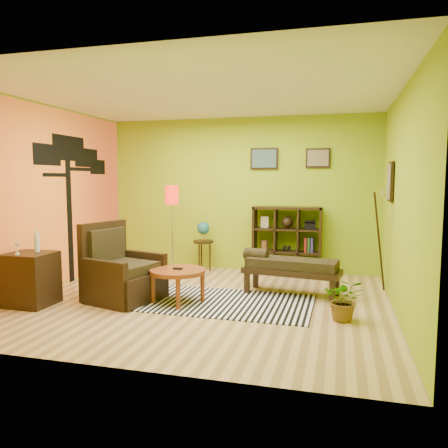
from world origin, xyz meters
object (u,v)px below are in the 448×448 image
(globe_table, at_px, (203,234))
(potted_plant, at_px, (344,304))
(armchair, at_px, (121,276))
(floor_lamp, at_px, (172,203))
(side_cabinet, at_px, (30,279))
(cube_shelf, at_px, (288,241))
(coffee_table, at_px, (178,274))
(bench, at_px, (289,266))

(globe_table, height_order, potted_plant, globe_table)
(armchair, bearing_deg, globe_table, 75.91)
(floor_lamp, relative_size, globe_table, 1.74)
(side_cabinet, distance_m, globe_table, 3.14)
(armchair, xyz_separation_m, cube_shelf, (2.07, 2.24, 0.27))
(armchair, bearing_deg, coffee_table, 3.24)
(coffee_table, relative_size, side_cabinet, 0.74)
(floor_lamp, relative_size, cube_shelf, 1.31)
(floor_lamp, height_order, bench, floor_lamp)
(side_cabinet, height_order, potted_plant, side_cabinet)
(globe_table, bearing_deg, potted_plant, -42.62)
(cube_shelf, distance_m, bench, 1.39)
(cube_shelf, bearing_deg, side_cabinet, -138.11)
(globe_table, xyz_separation_m, potted_plant, (2.49, -2.29, -0.48))
(armchair, bearing_deg, cube_shelf, 47.30)
(globe_table, bearing_deg, armchair, -104.09)
(coffee_table, bearing_deg, potted_plant, -5.19)
(floor_lamp, xyz_separation_m, cube_shelf, (1.90, 0.71, -0.67))
(side_cabinet, relative_size, cube_shelf, 0.85)
(cube_shelf, bearing_deg, floor_lamp, -159.49)
(side_cabinet, height_order, globe_table, side_cabinet)
(globe_table, distance_m, cube_shelf, 1.53)
(armchair, distance_m, bench, 2.41)
(bench, bearing_deg, cube_shelf, 97.55)
(coffee_table, bearing_deg, armchair, -176.76)
(potted_plant, bearing_deg, floor_lamp, 149.51)
(coffee_table, relative_size, globe_table, 0.84)
(coffee_table, height_order, bench, bench)
(coffee_table, distance_m, armchair, 0.83)
(floor_lamp, bearing_deg, armchair, -96.29)
(coffee_table, distance_m, bench, 1.64)
(cube_shelf, xyz_separation_m, potted_plant, (0.96, -2.39, -0.40))
(globe_table, distance_m, potted_plant, 3.42)
(armchair, relative_size, potted_plant, 2.09)
(potted_plant, bearing_deg, bench, 127.23)
(potted_plant, bearing_deg, cube_shelf, 111.86)
(coffee_table, distance_m, floor_lamp, 1.84)
(globe_table, distance_m, bench, 2.14)
(side_cabinet, height_order, cube_shelf, cube_shelf)
(floor_lamp, relative_size, potted_plant, 3.02)
(side_cabinet, xyz_separation_m, globe_table, (1.58, 2.69, 0.33))
(armchair, bearing_deg, potted_plant, -2.89)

